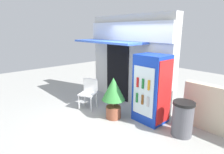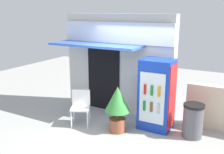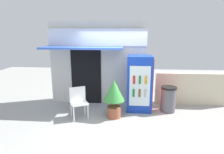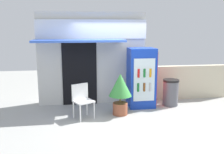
{
  "view_description": "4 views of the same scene",
  "coord_description": "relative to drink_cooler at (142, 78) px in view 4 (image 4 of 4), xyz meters",
  "views": [
    {
      "loc": [
        3.44,
        -2.88,
        2.34
      ],
      "look_at": [
        -0.3,
        0.45,
        1.07
      ],
      "focal_mm": 29.93,
      "sensor_mm": 36.0,
      "label": 1
    },
    {
      "loc": [
        2.64,
        -4.86,
        2.87
      ],
      "look_at": [
        -0.33,
        0.53,
        1.27
      ],
      "focal_mm": 41.15,
      "sensor_mm": 36.0,
      "label": 2
    },
    {
      "loc": [
        0.38,
        -5.06,
        2.46
      ],
      "look_at": [
        -0.11,
        0.58,
        1.14
      ],
      "focal_mm": 31.18,
      "sensor_mm": 36.0,
      "label": 3
    },
    {
      "loc": [
        -1.24,
        -6.27,
        2.35
      ],
      "look_at": [
        -0.23,
        0.4,
        1.02
      ],
      "focal_mm": 40.8,
      "sensor_mm": 36.0,
      "label": 4
    }
  ],
  "objects": [
    {
      "name": "storefront_building",
      "position": [
        -1.43,
        0.64,
        0.57
      ],
      "size": [
        3.31,
        1.2,
        2.79
      ],
      "color": "silver",
      "rests_on": "ground"
    },
    {
      "name": "trash_bin",
      "position": [
        0.91,
        -0.04,
        -0.47
      ],
      "size": [
        0.48,
        0.48,
        0.8
      ],
      "color": "#595960",
      "rests_on": "ground"
    },
    {
      "name": "drink_cooler",
      "position": [
        0.0,
        0.0,
        0.0
      ],
      "size": [
        0.79,
        0.7,
        1.75
      ],
      "color": "#1438B2",
      "rests_on": "ground"
    },
    {
      "name": "ground",
      "position": [
        -0.73,
        -0.88,
        -0.88
      ],
      "size": [
        16.0,
        16.0,
        0.0
      ],
      "primitive_type": "plane",
      "color": "#A3A39E"
    },
    {
      "name": "stone_boundary_wall",
      "position": [
        1.84,
        0.67,
        -0.33
      ],
      "size": [
        2.5,
        0.23,
        1.1
      ],
      "primitive_type": "cube",
      "color": "beige",
      "rests_on": "ground"
    },
    {
      "name": "plastic_chair",
      "position": [
        -1.78,
        -0.71,
        -0.35
      ],
      "size": [
        0.61,
        0.59,
        0.89
      ],
      "color": "white",
      "rests_on": "ground"
    },
    {
      "name": "potted_plant_near_shop",
      "position": [
        -0.75,
        -0.63,
        -0.17
      ],
      "size": [
        0.62,
        0.62,
        1.13
      ],
      "color": "#995138",
      "rests_on": "ground"
    }
  ]
}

